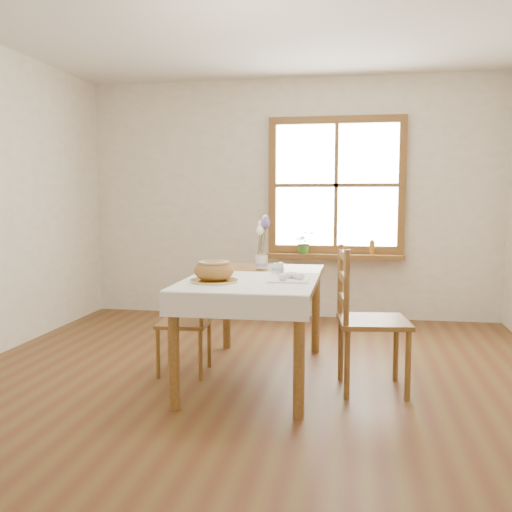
% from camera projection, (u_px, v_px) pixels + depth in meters
% --- Properties ---
extents(ground, '(5.00, 5.00, 0.00)m').
position_uv_depth(ground, '(249.00, 389.00, 3.95)').
color(ground, brown).
rests_on(ground, ground).
extents(room_walls, '(4.60, 5.10, 2.65)m').
position_uv_depth(room_walls, '(248.00, 140.00, 3.77)').
color(room_walls, white).
rests_on(room_walls, ground).
extents(window, '(1.46, 0.08, 1.46)m').
position_uv_depth(window, '(336.00, 185.00, 6.13)').
color(window, olive).
rests_on(window, ground).
extents(window_sill, '(1.46, 0.20, 0.05)m').
position_uv_depth(window_sill, '(335.00, 256.00, 6.14)').
color(window_sill, olive).
rests_on(window_sill, ground).
extents(dining_table, '(0.90, 1.60, 0.75)m').
position_uv_depth(dining_table, '(256.00, 288.00, 4.17)').
color(dining_table, olive).
rests_on(dining_table, ground).
extents(table_linen, '(0.91, 0.99, 0.01)m').
position_uv_depth(table_linen, '(248.00, 282.00, 3.86)').
color(table_linen, white).
rests_on(table_linen, dining_table).
extents(chair_left, '(0.41, 0.39, 0.79)m').
position_uv_depth(chair_left, '(184.00, 321.00, 4.28)').
color(chair_left, olive).
rests_on(chair_left, ground).
extents(chair_right, '(0.54, 0.52, 0.99)m').
position_uv_depth(chair_right, '(373.00, 319.00, 3.90)').
color(chair_right, olive).
rests_on(chair_right, ground).
extents(bread_plate, '(0.37, 0.37, 0.02)m').
position_uv_depth(bread_plate, '(214.00, 281.00, 3.82)').
color(bread_plate, silver).
rests_on(bread_plate, table_linen).
extents(bread_loaf, '(0.27, 0.27, 0.15)m').
position_uv_depth(bread_loaf, '(214.00, 269.00, 3.81)').
color(bread_loaf, '#AB763C').
rests_on(bread_loaf, bread_plate).
extents(egg_napkin, '(0.28, 0.24, 0.01)m').
position_uv_depth(egg_napkin, '(289.00, 280.00, 3.86)').
color(egg_napkin, white).
rests_on(egg_napkin, table_linen).
extents(eggs, '(0.22, 0.19, 0.05)m').
position_uv_depth(eggs, '(289.00, 276.00, 3.86)').
color(eggs, white).
rests_on(eggs, egg_napkin).
extents(salt_shaker, '(0.05, 0.05, 0.08)m').
position_uv_depth(salt_shaker, '(274.00, 268.00, 4.23)').
color(salt_shaker, silver).
rests_on(salt_shaker, table_linen).
extents(pepper_shaker, '(0.06, 0.06, 0.10)m').
position_uv_depth(pepper_shaker, '(280.00, 269.00, 4.09)').
color(pepper_shaker, silver).
rests_on(pepper_shaker, table_linen).
extents(flower_vase, '(0.11, 0.11, 0.11)m').
position_uv_depth(flower_vase, '(262.00, 263.00, 4.53)').
color(flower_vase, silver).
rests_on(flower_vase, dining_table).
extents(lavender_bouquet, '(0.17, 0.17, 0.33)m').
position_uv_depth(lavender_bouquet, '(262.00, 236.00, 4.51)').
color(lavender_bouquet, '#725394').
rests_on(lavender_bouquet, flower_vase).
extents(potted_plant, '(0.27, 0.28, 0.19)m').
position_uv_depth(potted_plant, '(304.00, 245.00, 6.19)').
color(potted_plant, '#407A31').
rests_on(potted_plant, window_sill).
extents(amber_bottle, '(0.06, 0.06, 0.16)m').
position_uv_depth(amber_bottle, '(372.00, 247.00, 6.06)').
color(amber_bottle, '#A6701E').
rests_on(amber_bottle, window_sill).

